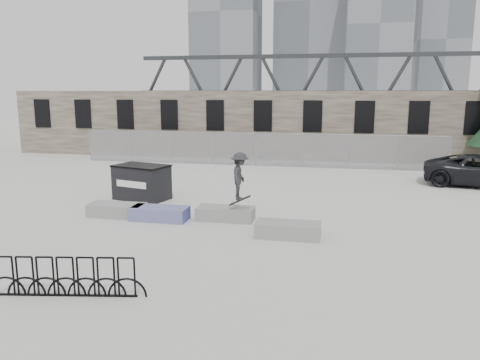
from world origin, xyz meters
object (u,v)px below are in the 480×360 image
planter_center_left (160,213)px  skateboarder (240,176)px  bike_rack (66,277)px  dumpster (142,182)px  planter_center_right (225,213)px  planter_offset (288,229)px  planter_far_left (117,209)px

planter_center_left → skateboarder: 3.16m
bike_rack → dumpster: bearing=103.3°
planter_center_left → dumpster: bearing=123.2°
planter_center_left → skateboarder: bearing=5.2°
planter_center_left → dumpster: size_ratio=0.80×
dumpster → skateboarder: 5.49m
planter_center_right → planter_offset: size_ratio=1.00×
planter_offset → dumpster: 7.65m
planter_far_left → planter_center_right: size_ratio=1.00×
planter_center_left → planter_center_right: bearing=11.8°
planter_center_right → planter_center_left: bearing=-168.2°
planter_far_left → skateboarder: (4.54, 0.09, 1.37)m
planter_offset → dumpster: dumpster is taller
dumpster → skateboarder: skateboarder is taller
planter_center_left → skateboarder: (2.84, 0.26, 1.37)m
bike_rack → skateboarder: (2.56, 6.58, 1.19)m
planter_center_left → planter_center_right: same height
planter_far_left → planter_center_left: size_ratio=1.00×
skateboarder → planter_center_left: bearing=92.1°
planter_offset → skateboarder: bearing=143.8°
planter_far_left → dumpster: size_ratio=0.80×
planter_far_left → bike_rack: 6.78m
planter_far_left → bike_rack: size_ratio=0.56×
planter_far_left → skateboarder: size_ratio=1.08×
bike_rack → skateboarder: size_ratio=1.91×
planter_offset → skateboarder: size_ratio=1.08×
planter_center_left → skateboarder: skateboarder is taller
planter_far_left → planter_center_left: (1.70, -0.17, 0.00)m
planter_center_left → planter_center_right: (2.27, 0.48, 0.00)m
planter_center_right → skateboarder: skateboarder is taller
planter_center_right → planter_offset: same height
planter_far_left → bike_rack: (1.98, -6.48, 0.19)m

